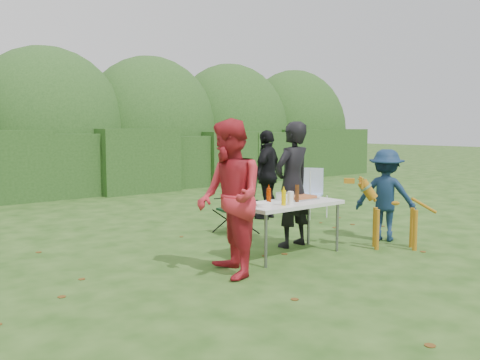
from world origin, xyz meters
TOP-DOWN VIEW (x-y plane):
  - ground at (0.00, 0.00)m, footprint 80.00×80.00m
  - hedge_row at (0.00, 8.00)m, footprint 22.00×1.40m
  - shrub_backdrop at (0.00, 9.60)m, footprint 20.00×2.60m
  - folding_table at (0.15, 0.19)m, footprint 1.50×0.70m
  - person_cook at (0.55, 0.54)m, footprint 0.71×0.50m
  - person_red_jacket at (-1.10, -0.10)m, footprint 0.98×1.10m
  - person_black_puffy at (1.82, 2.50)m, footprint 1.09×0.80m
  - child at (1.98, -0.09)m, footprint 0.90×1.06m
  - dog at (1.62, -0.51)m, footprint 1.07×1.05m
  - camping_chair at (0.46, 1.77)m, footprint 0.65×0.65m
  - lawn_chair at (2.53, 2.08)m, footprint 0.79×0.79m
  - food_tray at (0.46, 0.27)m, footprint 0.45×0.30m
  - focaccia_bread at (0.46, 0.27)m, footprint 0.40×0.26m
  - mustard_bottle at (-0.10, 0.03)m, footprint 0.06×0.06m
  - ketchup_bottle at (-0.23, 0.18)m, footprint 0.06×0.06m
  - beer_bottle at (0.25, 0.14)m, footprint 0.06×0.06m
  - paper_towel_roll at (-0.41, 0.37)m, footprint 0.12×0.12m
  - cup_stack at (-0.00, 0.01)m, footprint 0.08×0.08m
  - pasta_bowl at (0.26, 0.39)m, footprint 0.26×0.26m
  - plate_stack at (-0.39, 0.14)m, footprint 0.24×0.24m

SIDE VIEW (x-z plane):
  - ground at x=0.00m, z-range 0.00..0.00m
  - camping_chair at x=0.46m, z-range 0.00..0.91m
  - lawn_chair at x=2.53m, z-range 0.00..0.97m
  - dog at x=1.62m, z-range 0.00..1.02m
  - folding_table at x=0.15m, z-range 0.32..1.06m
  - child at x=1.98m, z-range 0.00..1.43m
  - food_tray at x=0.46m, z-range 0.74..0.76m
  - plate_stack at x=-0.39m, z-range 0.74..0.79m
  - focaccia_bread at x=0.46m, z-range 0.76..0.80m
  - pasta_bowl at x=0.26m, z-range 0.74..0.84m
  - cup_stack at x=0.00m, z-range 0.74..0.92m
  - mustard_bottle at x=-0.10m, z-range 0.74..0.94m
  - hedge_row at x=0.00m, z-range 0.00..1.70m
  - ketchup_bottle at x=-0.23m, z-range 0.74..0.96m
  - person_black_puffy at x=1.82m, z-range 0.00..1.71m
  - beer_bottle at x=0.25m, z-range 0.74..0.98m
  - paper_towel_roll at x=-0.41m, z-range 0.74..1.00m
  - person_cook at x=0.55m, z-range 0.00..1.85m
  - person_red_jacket at x=-1.10m, z-range 0.00..1.87m
  - shrub_backdrop at x=0.00m, z-range 0.00..3.20m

